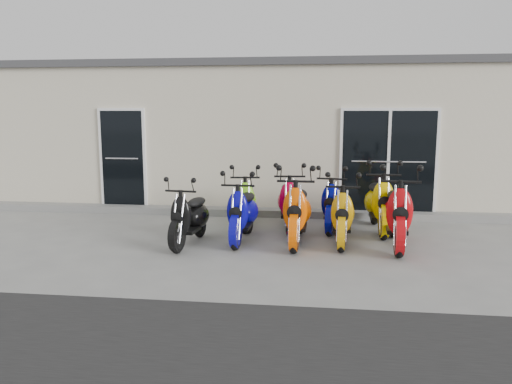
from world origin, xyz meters
The scene contains 15 objects.
ground centered at (0.00, 0.00, 0.00)m, with size 80.00×80.00×0.00m, color gray.
building centered at (0.00, 5.20, 1.60)m, with size 14.00×6.00×3.20m, color beige.
roof_cap centered at (0.00, 5.20, 3.28)m, with size 14.20×6.20×0.16m, color #3F3F42.
front_step centered at (0.00, 2.02, 0.07)m, with size 14.00×0.40×0.15m, color gray.
door_left centered at (-3.20, 2.17, 1.26)m, with size 1.07×0.08×2.22m, color black.
door_right centered at (2.60, 2.17, 1.26)m, with size 2.02×0.08×2.22m, color black.
scooter_front_black centered at (-1.00, -0.48, 0.60)m, with size 0.60×1.64×1.21m, color black, non-canonical shape.
scooter_front_blue centered at (-0.14, -0.14, 0.64)m, with size 0.63×1.74×1.28m, color #090692, non-canonical shape.
scooter_front_orange_a centered at (0.80, -0.17, 0.70)m, with size 0.69×1.90×1.40m, color #F65701, non-canonical shape.
scooter_front_orange_b centered at (1.57, -0.07, 0.64)m, with size 0.63×1.73×1.28m, color #D69507, non-canonical shape.
scooter_front_red centered at (2.46, -0.19, 0.72)m, with size 0.71×1.94×1.44m, color #B6080D, non-canonical shape.
scooter_back_green centered at (-0.24, 0.94, 0.64)m, with size 0.63×1.72×1.27m, color #7DD91D, non-canonical shape.
scooter_back_red centered at (0.60, 0.91, 0.66)m, with size 0.65×1.79×1.32m, color #AE0029, non-canonical shape.
scooter_back_blue centered at (1.44, 0.94, 0.64)m, with size 0.63×1.72×1.27m, color #010580, non-canonical shape.
scooter_back_yellow centered at (2.29, 0.85, 0.70)m, with size 0.69×1.89×1.40m, color #E6BC00, non-canonical shape.
Camera 1 is at (1.13, -8.51, 2.24)m, focal length 35.00 mm.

